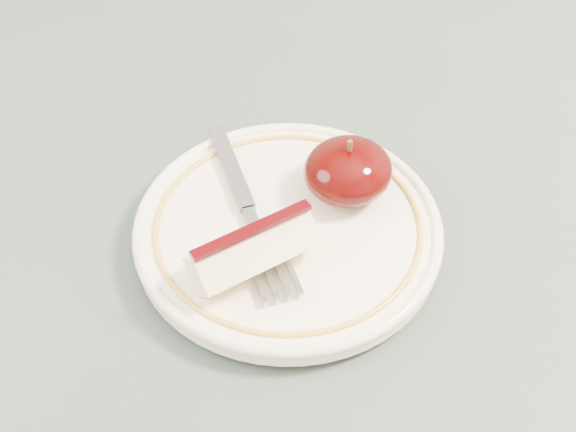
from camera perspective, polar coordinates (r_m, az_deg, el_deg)
table at (r=0.66m, az=3.80°, el=-5.68°), size 0.90×0.90×0.75m
plate at (r=0.57m, az=0.00°, el=-0.96°), size 0.22×0.22×0.02m
apple_half at (r=0.58m, az=4.28°, el=3.23°), size 0.07×0.06×0.05m
apple_wedge at (r=0.53m, az=-2.51°, el=-2.43°), size 0.09×0.04×0.04m
fork at (r=0.57m, az=-2.84°, el=0.42°), size 0.07×0.17×0.00m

